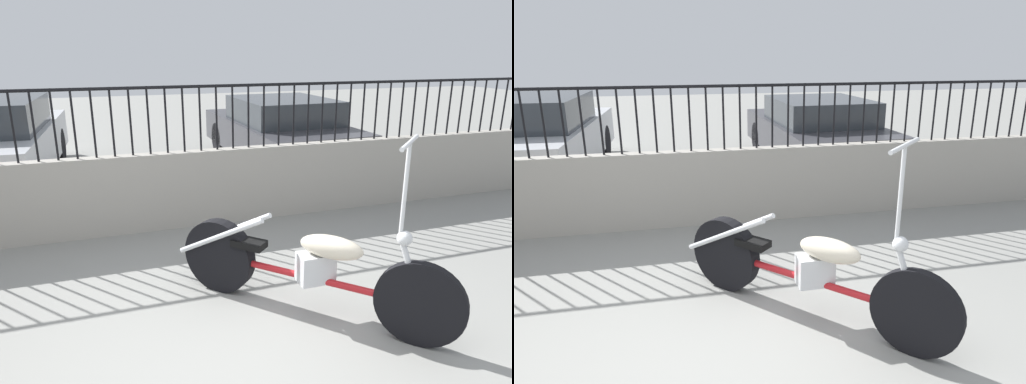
{
  "view_description": "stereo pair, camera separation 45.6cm",
  "coord_description": "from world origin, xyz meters",
  "views": [
    {
      "loc": [
        -0.67,
        -2.36,
        2.07
      ],
      "look_at": [
        0.71,
        1.78,
        0.7
      ],
      "focal_mm": 32.0,
      "sensor_mm": 36.0,
      "label": 1
    },
    {
      "loc": [
        -0.23,
        -2.48,
        2.07
      ],
      "look_at": [
        0.71,
        1.78,
        0.7
      ],
      "focal_mm": 32.0,
      "sensor_mm": 36.0,
      "label": 2
    }
  ],
  "objects": [
    {
      "name": "car_dark_grey",
      "position": [
        2.38,
        5.43,
        0.64
      ],
      "size": [
        1.86,
        4.03,
        1.24
      ],
      "rotation": [
        0.0,
        0.0,
        1.6
      ],
      "color": "black",
      "rests_on": "ground_plane"
    },
    {
      "name": "low_wall",
      "position": [
        0.0,
        2.89,
        0.46
      ],
      "size": [
        10.81,
        0.18,
        0.92
      ],
      "color": "#9E998E",
      "rests_on": "ground_plane"
    },
    {
      "name": "fence_railing",
      "position": [
        -0.0,
        2.89,
        1.43
      ],
      "size": [
        10.81,
        0.04,
        0.76
      ],
      "color": "black",
      "rests_on": "low_wall"
    },
    {
      "name": "car_silver",
      "position": [
        -2.36,
        5.59,
        0.69
      ],
      "size": [
        1.88,
        4.36,
        1.36
      ],
      "rotation": [
        0.0,
        0.0,
        1.53
      ],
      "color": "black",
      "rests_on": "ground_plane"
    },
    {
      "name": "motorcycle_red",
      "position": [
        0.68,
        0.7,
        0.4
      ],
      "size": [
        1.74,
        1.83,
        1.5
      ],
      "rotation": [
        0.0,
        0.0,
        -0.82
      ],
      "color": "black",
      "rests_on": "ground_plane"
    },
    {
      "name": "ground_plane",
      "position": [
        0.0,
        0.0,
        0.0
      ],
      "size": [
        40.0,
        40.0,
        0.0
      ],
      "primitive_type": "plane",
      "color": "gray"
    }
  ]
}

